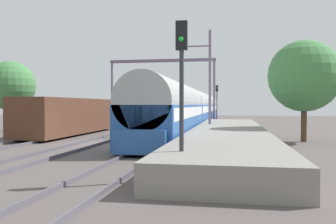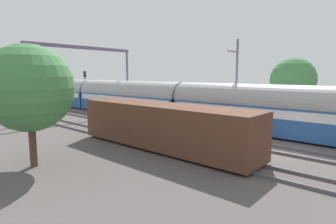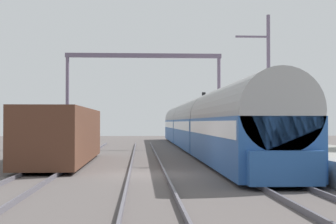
{
  "view_description": "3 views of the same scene",
  "coord_description": "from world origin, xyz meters",
  "px_view_note": "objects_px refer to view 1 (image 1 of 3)",
  "views": [
    {
      "loc": [
        8.29,
        -20.62,
        2.35
      ],
      "look_at": [
        4.28,
        1.98,
        1.9
      ],
      "focal_mm": 38.32,
      "sensor_mm": 36.0,
      "label": 1
    },
    {
      "loc": [
        -17.11,
        -5.79,
        4.78
      ],
      "look_at": [
        -0.73,
        8.61,
        1.76
      ],
      "focal_mm": 29.41,
      "sensor_mm": 36.0,
      "label": 2
    },
    {
      "loc": [
        -0.28,
        -21.43,
        2.16
      ],
      "look_at": [
        2.14,
        24.13,
        3.04
      ],
      "focal_mm": 55.88,
      "sensor_mm": 36.0,
      "label": 3
    }
  ],
  "objects_px": {
    "person_crossing": "(211,116)",
    "railway_signal_far": "(217,98)",
    "freight_car": "(71,116)",
    "catenary_gantry": "(162,77)",
    "railway_signal_near": "(182,78)",
    "passenger_train": "(195,108)"
  },
  "relations": [
    {
      "from": "person_crossing",
      "to": "railway_signal_far",
      "type": "distance_m",
      "value": 10.87
    },
    {
      "from": "person_crossing",
      "to": "railway_signal_far",
      "type": "bearing_deg",
      "value": 169.15
    },
    {
      "from": "railway_signal_near",
      "to": "passenger_train",
      "type": "bearing_deg",
      "value": 94.91
    },
    {
      "from": "freight_car",
      "to": "railway_signal_far",
      "type": "bearing_deg",
      "value": 67.79
    },
    {
      "from": "railway_signal_near",
      "to": "catenary_gantry",
      "type": "distance_m",
      "value": 32.12
    },
    {
      "from": "freight_car",
      "to": "person_crossing",
      "type": "distance_m",
      "value": 18.17
    },
    {
      "from": "freight_car",
      "to": "catenary_gantry",
      "type": "distance_m",
      "value": 16.96
    },
    {
      "from": "freight_car",
      "to": "railway_signal_far",
      "type": "height_order",
      "value": "railway_signal_far"
    },
    {
      "from": "freight_car",
      "to": "person_crossing",
      "type": "bearing_deg",
      "value": 55.82
    },
    {
      "from": "railway_signal_near",
      "to": "railway_signal_far",
      "type": "height_order",
      "value": "railway_signal_far"
    },
    {
      "from": "catenary_gantry",
      "to": "person_crossing",
      "type": "bearing_deg",
      "value": -8.09
    },
    {
      "from": "passenger_train",
      "to": "freight_car",
      "type": "bearing_deg",
      "value": -122.62
    },
    {
      "from": "railway_signal_near",
      "to": "railway_signal_far",
      "type": "relative_size",
      "value": 0.95
    },
    {
      "from": "freight_car",
      "to": "catenary_gantry",
      "type": "xyz_separation_m",
      "value": [
        4.28,
        15.87,
        4.19
      ]
    },
    {
      "from": "railway_signal_near",
      "to": "catenary_gantry",
      "type": "height_order",
      "value": "catenary_gantry"
    },
    {
      "from": "catenary_gantry",
      "to": "passenger_train",
      "type": "bearing_deg",
      "value": -30.42
    },
    {
      "from": "passenger_train",
      "to": "railway_signal_near",
      "type": "height_order",
      "value": "railway_signal_near"
    },
    {
      "from": "railway_signal_far",
      "to": "passenger_train",
      "type": "bearing_deg",
      "value": -98.87
    },
    {
      "from": "catenary_gantry",
      "to": "railway_signal_far",
      "type": "bearing_deg",
      "value": 57.65
    },
    {
      "from": "person_crossing",
      "to": "railway_signal_near",
      "type": "xyz_separation_m",
      "value": [
        0.82,
        -30.46,
        2.15
      ]
    },
    {
      "from": "person_crossing",
      "to": "railway_signal_far",
      "type": "relative_size",
      "value": 0.33
    },
    {
      "from": "railway_signal_near",
      "to": "freight_car",
      "type": "bearing_deg",
      "value": 125.54
    }
  ]
}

